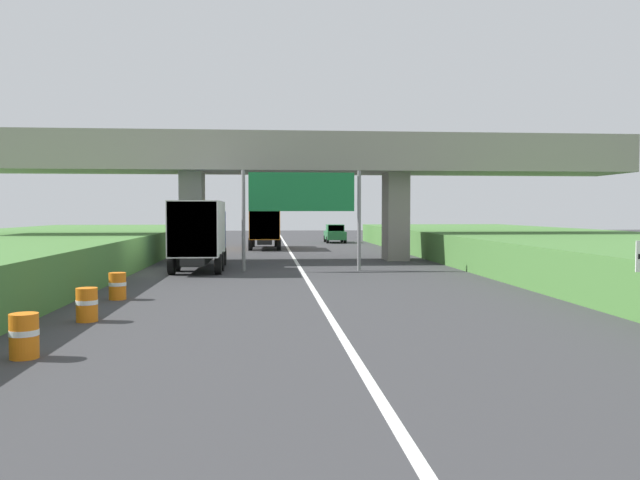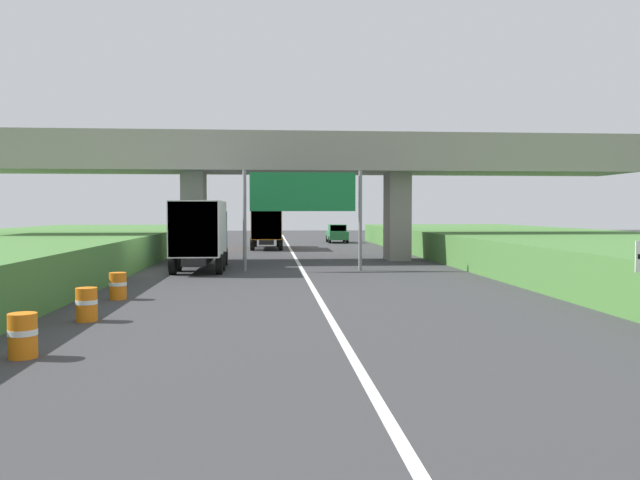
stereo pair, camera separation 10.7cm
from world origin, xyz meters
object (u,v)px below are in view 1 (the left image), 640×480
overhead_highway_sign (302,198)px  construction_barrel_2 (24,335)px  construction_barrel_3 (87,304)px  truck_blue (200,232)px  construction_barrel_4 (117,286)px  truck_orange (265,224)px  car_green (335,234)px

overhead_highway_sign → construction_barrel_2: 19.73m
overhead_highway_sign → construction_barrel_3: size_ratio=6.53×
truck_blue → construction_barrel_4: (-1.64, -10.65, -1.47)m
truck_orange → construction_barrel_4: (-4.84, -28.97, -1.47)m
car_green → construction_barrel_3: (-11.28, -42.67, -0.40)m
car_green → construction_barrel_2: size_ratio=4.56×
car_green → construction_barrel_3: 44.14m
car_green → construction_barrel_4: bearing=-106.6°
construction_barrel_2 → construction_barrel_4: 8.59m
car_green → construction_barrel_4: car_green is taller
car_green → construction_barrel_2: bearing=-103.6°
overhead_highway_sign → truck_blue: overhead_highway_sign is taller
car_green → truck_blue: bearing=-109.5°
overhead_highway_sign → car_green: size_ratio=1.43×
truck_blue → car_green: 29.43m
truck_orange → construction_barrel_2: (-4.72, -37.56, -1.47)m
overhead_highway_sign → car_green: overhead_highway_sign is taller
truck_orange → construction_barrel_3: (-4.67, -33.27, -1.47)m
truck_orange → construction_barrel_3: bearing=-98.0°
car_green → construction_barrel_4: 40.05m
construction_barrel_3 → construction_barrel_4: bearing=92.3°
truck_blue → construction_barrel_3: truck_blue is taller
overhead_highway_sign → truck_orange: 19.40m
truck_orange → truck_blue: 18.61m
car_green → construction_barrel_4: (-11.45, -38.37, -0.40)m
overhead_highway_sign → truck_orange: size_ratio=0.81×
construction_barrel_2 → construction_barrel_3: bearing=89.3°
truck_blue → overhead_highway_sign: bearing=-10.2°
truck_blue → car_green: bearing=70.5°
construction_barrel_2 → construction_barrel_3: (0.05, 4.29, 0.00)m
truck_blue → construction_barrel_4: 10.87m
car_green → construction_barrel_2: car_green is taller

